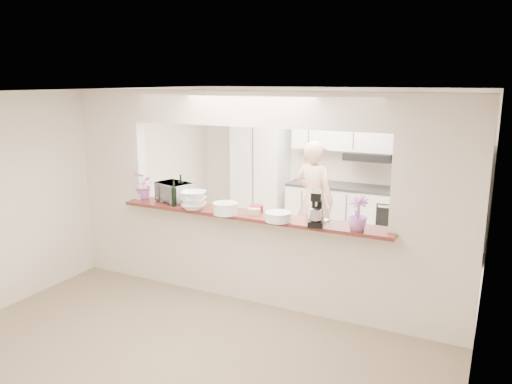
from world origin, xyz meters
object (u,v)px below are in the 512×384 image
Objects in this scene: stand_mixer at (316,210)px; person at (314,201)px; refrigerator at (457,203)px; toaster_oven at (174,192)px.

person reaches higher than stand_mixer.
refrigerator is 4.14m from toaster_oven.
person is (-0.69, 1.84, -0.38)m from stand_mixer.
person is (1.30, 1.65, -0.33)m from toaster_oven.
refrigerator is at bearing 66.65° from stand_mixer.
stand_mixer is (1.99, -0.19, 0.04)m from toaster_oven.
toaster_oven is 2.00m from stand_mixer.
refrigerator is at bearing -138.48° from person.
stand_mixer is (-1.20, -2.79, 0.41)m from refrigerator.
stand_mixer is at bearing -113.35° from refrigerator.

